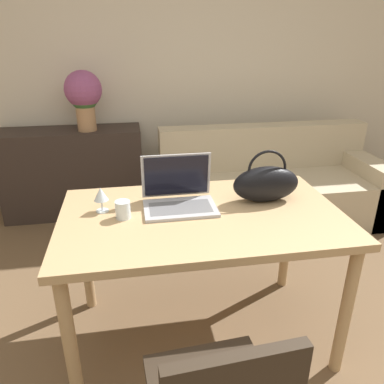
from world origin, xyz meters
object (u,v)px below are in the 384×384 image
Objects in this scene: drinking_glass at (123,210)px; flower_vase at (84,95)px; wine_glass at (101,195)px; handbag at (266,183)px; laptop at (178,193)px; couch at (270,189)px.

drinking_glass is 0.17× the size of flower_vase.
handbag reaches higher than wine_glass.
flower_vase is (-1.05, 1.61, 0.24)m from handbag.
flower_vase is at bearing 123.10° from handbag.
flower_vase is (-0.31, 1.69, 0.29)m from drinking_glass.
couch is at bearing 50.41° from laptop.
wine_glass is 1.63m from flower_vase.
wine_glass is (-1.38, -1.22, 0.58)m from couch.
couch is 1.83m from flower_vase.
laptop is at bearing 2.44° from wine_glass.
wine_glass is (-0.10, 0.09, 0.04)m from drinking_glass.
handbag reaches higher than laptop.
couch is 5.30× the size of laptop.
handbag is at bearing -113.40° from couch.
laptop is at bearing 20.54° from drinking_glass.
handbag is at bearing -3.97° from laptop.
handbag is 1.94m from flower_vase.
couch is 5.49× the size of handbag.
couch is 15.09× the size of wine_glass.
drinking_glass is (-0.28, -0.11, -0.02)m from laptop.
wine_glass is at bearing -177.56° from laptop.
wine_glass reaches higher than drinking_glass.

